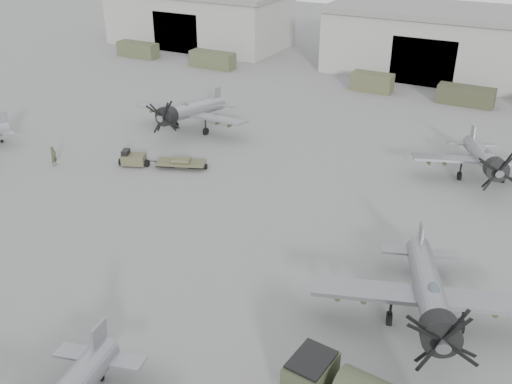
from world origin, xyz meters
TOP-DOWN VIEW (x-y plane):
  - ground at (0.00, 0.00)m, footprint 220.00×220.00m
  - hangar_left at (-38.00, 61.96)m, footprint 29.00×14.80m
  - hangar_center at (0.00, 61.96)m, footprint 29.00×14.80m
  - support_truck_0 at (-41.42, 50.00)m, footprint 6.51×2.20m
  - support_truck_1 at (-28.10, 50.00)m, footprint 6.57×2.20m
  - support_truck_3 at (-4.74, 50.00)m, footprint 5.08×2.20m
  - support_truck_4 at (6.51, 50.00)m, footprint 6.39×2.20m
  - aircraft_mid_2 at (11.80, 8.48)m, footprint 12.81×11.54m
  - aircraft_far_0 at (-16.78, 27.48)m, footprint 12.29×11.05m
  - aircraft_far_1 at (11.51, 29.56)m, footprint 11.59×10.46m
  - tug_trailer at (-14.99, 18.82)m, footprint 7.50×4.12m
  - ground_crew at (-22.80, 14.84)m, footprint 0.51×0.71m

SIDE VIEW (x-z plane):
  - ground at x=0.00m, z-range 0.00..0.00m
  - tug_trailer at x=-14.99m, z-range -0.19..1.32m
  - ground_crew at x=-22.80m, z-range 0.00..1.83m
  - support_truck_4 at x=6.51m, z-range 0.00..2.13m
  - support_truck_0 at x=-41.42m, z-range 0.00..2.19m
  - support_truck_3 at x=-4.74m, z-range 0.00..2.26m
  - support_truck_1 at x=-28.10m, z-range 0.00..2.28m
  - aircraft_far_1 at x=11.51m, z-range -0.21..4.47m
  - aircraft_far_0 at x=-16.78m, z-range -0.22..4.72m
  - aircraft_mid_2 at x=11.80m, z-range -0.23..4.91m
  - hangar_left at x=-38.00m, z-range 0.02..8.72m
  - hangar_center at x=0.00m, z-range 0.02..8.72m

